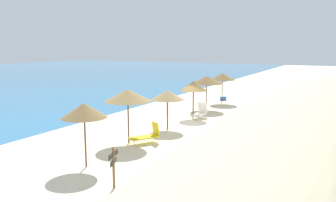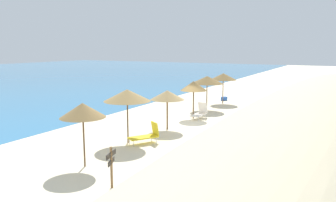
# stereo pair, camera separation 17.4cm
# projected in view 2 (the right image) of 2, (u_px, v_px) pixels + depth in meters

# --- Properties ---
(ground_plane) EXTENTS (160.00, 160.00, 0.00)m
(ground_plane) POSITION_uv_depth(u_px,v_px,m) (188.00, 123.00, 22.68)
(ground_plane) COLOR beige
(dune_ridge) EXTENTS (51.56, 7.00, 2.89)m
(dune_ridge) POSITION_uv_depth(u_px,v_px,m) (307.00, 117.00, 17.69)
(dune_ridge) COLOR beige
(dune_ridge) RESTS_ON ground_plane
(beach_umbrella_0) EXTENTS (1.94, 1.94, 2.78)m
(beach_umbrella_0) POSITION_uv_depth(u_px,v_px,m) (83.00, 110.00, 14.07)
(beach_umbrella_0) COLOR brown
(beach_umbrella_0) RESTS_ON ground_plane
(beach_umbrella_1) EXTENTS (2.48, 2.48, 2.90)m
(beach_umbrella_1) POSITION_uv_depth(u_px,v_px,m) (127.00, 95.00, 17.59)
(beach_umbrella_1) COLOR brown
(beach_umbrella_1) RESTS_ON ground_plane
(beach_umbrella_2) EXTENTS (2.12, 2.12, 2.46)m
(beach_umbrella_2) POSITION_uv_depth(u_px,v_px,m) (167.00, 95.00, 20.67)
(beach_umbrella_2) COLOR brown
(beach_umbrella_2) RESTS_ON ground_plane
(beach_umbrella_3) EXTENTS (1.92, 1.92, 2.69)m
(beach_umbrella_3) POSITION_uv_depth(u_px,v_px,m) (194.00, 86.00, 23.96)
(beach_umbrella_3) COLOR brown
(beach_umbrella_3) RESTS_ON ground_plane
(beach_umbrella_4) EXTENTS (2.65, 2.65, 2.77)m
(beach_umbrella_4) POSITION_uv_depth(u_px,v_px,m) (207.00, 80.00, 27.17)
(beach_umbrella_4) COLOR brown
(beach_umbrella_4) RESTS_ON ground_plane
(beach_umbrella_5) EXTENTS (2.37, 2.37, 2.75)m
(beach_umbrella_5) POSITION_uv_depth(u_px,v_px,m) (223.00, 77.00, 30.30)
(beach_umbrella_5) COLOR brown
(beach_umbrella_5) RESTS_ON ground_plane
(lounge_chair_0) EXTENTS (1.70, 1.39, 1.10)m
(lounge_chair_0) POSITION_uv_depth(u_px,v_px,m) (146.00, 135.00, 17.92)
(lounge_chair_0) COLOR yellow
(lounge_chair_0) RESTS_ON ground_plane
(lounge_chair_1) EXTENTS (1.65, 0.69, 1.13)m
(lounge_chair_1) POSITION_uv_depth(u_px,v_px,m) (200.00, 112.00, 24.11)
(lounge_chair_1) COLOR white
(lounge_chair_1) RESTS_ON ground_plane
(wooden_signpost) EXTENTS (0.82, 0.30, 1.55)m
(wooden_signpost) POSITION_uv_depth(u_px,v_px,m) (111.00, 163.00, 12.13)
(wooden_signpost) COLOR brown
(wooden_signpost) RESTS_ON ground_plane
(cooler_box) EXTENTS (0.63, 0.56, 0.36)m
(cooler_box) POSITION_uv_depth(u_px,v_px,m) (224.00, 99.00, 32.24)
(cooler_box) COLOR blue
(cooler_box) RESTS_ON ground_plane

